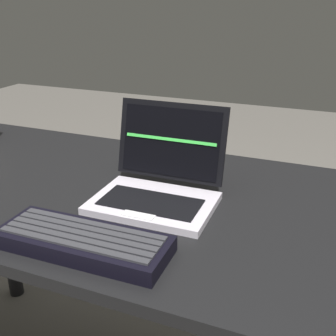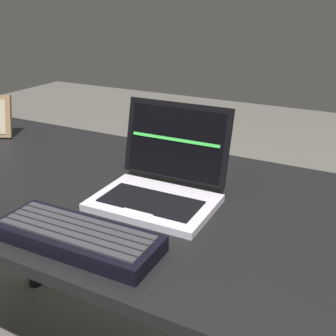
{
  "view_description": "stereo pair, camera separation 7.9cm",
  "coord_description": "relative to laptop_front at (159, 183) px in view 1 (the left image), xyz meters",
  "views": [
    {
      "loc": [
        0.32,
        -0.8,
        1.17
      ],
      "look_at": [
        0.01,
        -0.04,
        0.84
      ],
      "focal_mm": 44.2,
      "sensor_mm": 36.0,
      "label": 1
    },
    {
      "loc": [
        0.39,
        -0.76,
        1.17
      ],
      "look_at": [
        0.01,
        -0.04,
        0.84
      ],
      "focal_mm": 44.2,
      "sensor_mm": 36.0,
      "label": 2
    }
  ],
  "objects": [
    {
      "name": "desk",
      "position": [
        0.02,
        0.01,
        -0.14
      ],
      "size": [
        1.76,
        0.69,
        0.74
      ],
      "color": "black",
      "rests_on": "ground"
    },
    {
      "name": "laptop_front",
      "position": [
        0.0,
        0.0,
        0.0
      ],
      "size": [
        0.27,
        0.24,
        0.21
      ],
      "color": "silver",
      "rests_on": "desk"
    },
    {
      "name": "external_keyboard",
      "position": [
        -0.05,
        -0.24,
        -0.03
      ],
      "size": [
        0.33,
        0.12,
        0.04
      ],
      "color": "black",
      "rests_on": "desk"
    }
  ]
}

